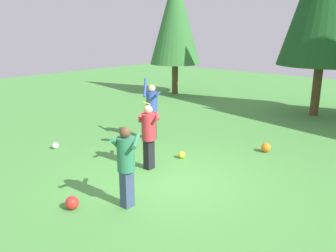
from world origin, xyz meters
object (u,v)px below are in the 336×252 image
at_px(frisbee, 146,103).
at_px(ball_red, 72,203).
at_px(person_thrower, 152,107).
at_px(ball_white, 55,146).
at_px(person_bystander, 126,161).
at_px(person_catcher, 149,132).
at_px(tree_far_left, 175,18).
at_px(ball_yellow, 182,155).
at_px(ball_orange, 266,147).

xyz_separation_m(frisbee, ball_red, (1.21, -3.30, -1.28)).
bearing_deg(person_thrower, ball_white, -66.72).
height_order(person_bystander, ball_white, person_bystander).
bearing_deg(ball_red, person_thrower, 113.89).
bearing_deg(person_catcher, ball_red, 139.92).
bearing_deg(ball_red, tree_far_left, 120.85).
bearing_deg(tree_far_left, person_catcher, -53.64).
distance_m(ball_red, ball_white, 3.77).
bearing_deg(person_catcher, frisbee, 0.00).
relative_size(person_bystander, tree_far_left, 0.26).
bearing_deg(ball_red, ball_yellow, 91.90).
distance_m(ball_yellow, ball_orange, 2.45).
distance_m(frisbee, ball_orange, 3.60).
xyz_separation_m(frisbee, ball_orange, (2.58, 2.16, -1.28)).
relative_size(person_catcher, ball_white, 8.46).
bearing_deg(tree_far_left, frisbee, -55.07).
height_order(ball_yellow, ball_red, ball_red).
relative_size(person_thrower, person_catcher, 1.19).
bearing_deg(ball_orange, frisbee, -140.07).
bearing_deg(tree_far_left, person_bystander, -54.41).
bearing_deg(ball_yellow, ball_orange, 52.58).
bearing_deg(person_thrower, tree_far_left, 179.05).
bearing_deg(ball_orange, tree_far_left, 145.61).
distance_m(person_catcher, ball_white, 3.28).
relative_size(person_thrower, tree_far_left, 0.31).
distance_m(ball_yellow, ball_white, 3.72).
xyz_separation_m(ball_yellow, ball_red, (0.12, -3.52, 0.03)).
bearing_deg(person_catcher, person_bystander, 164.64).
relative_size(frisbee, ball_orange, 1.29).
relative_size(ball_orange, ball_red, 1.01).
relative_size(person_bystander, ball_red, 6.19).
xyz_separation_m(person_catcher, ball_yellow, (0.17, 1.09, -0.85)).
distance_m(ball_orange, tree_far_left, 10.21).
relative_size(person_thrower, ball_yellow, 9.78).
height_order(person_thrower, ball_red, person_thrower).
height_order(person_bystander, ball_yellow, person_bystander).
distance_m(ball_yellow, ball_red, 3.52).
height_order(person_bystander, frisbee, person_bystander).
xyz_separation_m(ball_yellow, ball_orange, (1.49, 1.94, 0.03)).
height_order(person_thrower, frisbee, person_thrower).
bearing_deg(ball_white, ball_yellow, 29.13).
bearing_deg(person_thrower, person_catcher, 5.84).
distance_m(ball_yellow, tree_far_left, 10.39).
height_order(ball_yellow, ball_orange, ball_orange).
distance_m(person_bystander, frisbee, 3.21).
bearing_deg(tree_far_left, ball_red, -59.15).
relative_size(person_thrower, frisbee, 5.60).
xyz_separation_m(person_thrower, ball_red, (1.86, -4.21, -0.91)).
bearing_deg(ball_white, person_thrower, 59.05).
bearing_deg(person_catcher, ball_white, 56.47).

